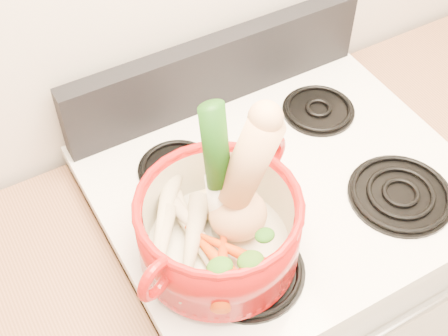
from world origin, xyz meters
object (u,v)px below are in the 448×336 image
dutch_oven (219,229)px  squash (239,183)px  leek (220,174)px  stove_body (271,294)px

dutch_oven → squash: squash is taller
dutch_oven → leek: bearing=33.2°
squash → leek: size_ratio=0.90×
stove_body → leek: bearing=-160.5°
leek → dutch_oven: bearing=-123.7°
stove_body → leek: leek is taller
dutch_oven → squash: (0.05, 0.01, 0.10)m
stove_body → leek: size_ratio=2.92×
leek → squash: bearing=-41.8°
stove_body → dutch_oven: size_ratio=3.01×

